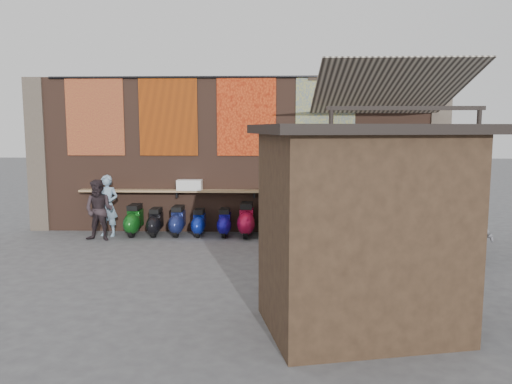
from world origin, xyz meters
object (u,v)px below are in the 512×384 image
scooter_stool_4 (225,223)px  shopper_grey (467,225)px  scooter_stool_0 (134,220)px  shopper_tan (385,206)px  scooter_stool_10 (355,223)px  shopper_navy (414,208)px  scooter_stool_7 (288,223)px  shelf_box (190,185)px  scooter_stool_1 (156,222)px  scooter_stool_8 (313,221)px  scooter_stool_9 (335,221)px  scooter_stool_6 (266,222)px  diner_left (108,206)px  scooter_stool_5 (246,220)px  market_stall (361,233)px  scooter_stool_2 (178,221)px  diner_right (99,210)px  scooter_stool_3 (199,223)px

scooter_stool_4 → shopper_grey: shopper_grey is taller
scooter_stool_0 → shopper_tan: 6.17m
scooter_stool_10 → shopper_navy: (1.11, -1.23, 0.59)m
scooter_stool_7 → scooter_stool_4: bearing=-179.6°
shopper_tan → shelf_box: bearing=143.6°
shelf_box → scooter_stool_7: bearing=-7.0°
scooter_stool_10 → shopper_tan: size_ratio=0.42×
scooter_stool_1 → scooter_stool_8: size_ratio=0.88×
scooter_stool_4 → scooter_stool_9: scooter_stool_9 is taller
scooter_stool_7 → shopper_tan: shopper_tan is taller
shopper_navy → scooter_stool_6: bearing=-56.6°
shopper_navy → scooter_stool_8: bearing=-65.6°
scooter_stool_9 → shopper_navy: shopper_navy is taller
diner_left → shopper_grey: (8.05, -2.25, 0.00)m
shelf_box → scooter_stool_6: (1.96, -0.29, -0.89)m
scooter_stool_0 → shopper_navy: bearing=-10.5°
scooter_stool_5 → scooter_stool_9: 2.23m
market_stall → scooter_stool_2: bearing=109.3°
scooter_stool_1 → scooter_stool_10: (5.00, 0.01, 0.01)m
scooter_stool_6 → shopper_navy: shopper_navy is taller
shopper_navy → scooter_stool_0: bearing=-46.3°
scooter_stool_5 → scooter_stool_7: (1.04, 0.03, -0.06)m
scooter_stool_0 → market_stall: bearing=-50.8°
scooter_stool_6 → scooter_stool_1: bearing=-179.2°
scooter_stool_10 → diner_right: (-6.22, -0.58, 0.38)m
scooter_stool_5 → diner_left: 3.51m
scooter_stool_7 → diner_right: bearing=-172.6°
scooter_stool_0 → scooter_stool_8: (4.51, -0.01, 0.00)m
scooter_stool_2 → shopper_tan: size_ratio=0.44×
market_stall → scooter_stool_3: bearing=105.4°
scooter_stool_4 → shopper_grey: size_ratio=0.47×
scooter_stool_2 → shopper_navy: size_ratio=0.41×
shopper_navy → shopper_tan: (-0.54, 0.49, -0.06)m
scooter_stool_0 → scooter_stool_7: size_ratio=1.09×
scooter_stool_7 → shopper_tan: bearing=-18.7°
scooter_stool_5 → shopper_grey: size_ratio=0.57×
scooter_stool_0 → scooter_stool_4: (2.30, -0.01, -0.04)m
scooter_stool_4 → scooter_stool_7: (1.59, 0.01, 0.01)m
scooter_stool_9 → shopper_tan: size_ratio=0.45×
shelf_box → scooter_stool_2: 0.97m
scooter_stool_2 → scooter_stool_8: 3.41m
scooter_stool_1 → scooter_stool_10: size_ratio=0.96×
scooter_stool_9 → scooter_stool_2: bearing=-179.9°
shopper_tan → scooter_stool_0: bearing=149.2°
scooter_stool_2 → scooter_stool_3: size_ratio=1.11×
scooter_stool_10 → shopper_tan: bearing=-52.7°
scooter_stool_1 → scooter_stool_8: (3.97, 0.00, 0.05)m
diner_left → scooter_stool_5: bearing=11.0°
scooter_stool_3 → diner_left: diner_left is taller
shopper_tan → diner_right: bearing=154.8°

